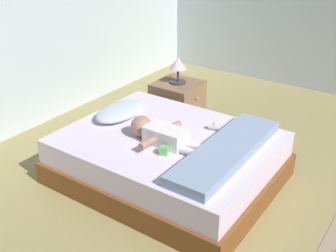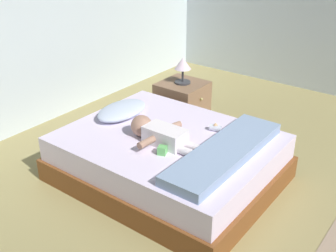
# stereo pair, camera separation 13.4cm
# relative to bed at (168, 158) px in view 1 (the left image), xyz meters

# --- Properties ---
(ground_plane) EXTENTS (8.00, 8.00, 0.00)m
(ground_plane) POSITION_rel_bed_xyz_m (-0.08, -1.13, -0.21)
(ground_plane) COLOR #9F9059
(wall_behind_bed) EXTENTS (8.00, 0.12, 2.52)m
(wall_behind_bed) POSITION_rel_bed_xyz_m (-0.08, 1.87, 1.06)
(wall_behind_bed) COLOR silver
(wall_behind_bed) RESTS_ON ground_plane
(bed) EXTENTS (1.42, 1.79, 0.42)m
(bed) POSITION_rel_bed_xyz_m (0.00, 0.00, 0.00)
(bed) COLOR brown
(bed) RESTS_ON ground_plane
(pillow) EXTENTS (0.55, 0.33, 0.11)m
(pillow) POSITION_rel_bed_xyz_m (0.07, 0.59, 0.27)
(pillow) COLOR silver
(pillow) RESTS_ON bed
(baby) EXTENTS (0.51, 0.68, 0.18)m
(baby) POSITION_rel_bed_xyz_m (-0.12, 0.01, 0.29)
(baby) COLOR white
(baby) RESTS_ON bed
(toothbrush) EXTENTS (0.08, 0.13, 0.02)m
(toothbrush) POSITION_rel_bed_xyz_m (0.12, 0.05, 0.22)
(toothbrush) COLOR blue
(toothbrush) RESTS_ON bed
(nightstand) EXTENTS (0.48, 0.51, 0.45)m
(nightstand) POSITION_rel_bed_xyz_m (1.05, 0.59, 0.02)
(nightstand) COLOR #8B6549
(nightstand) RESTS_ON ground_plane
(lamp) EXTENTS (0.18, 0.18, 0.29)m
(lamp) POSITION_rel_bed_xyz_m (1.05, 0.59, 0.44)
(lamp) COLOR #333338
(lamp) RESTS_ON nightstand
(blanket) EXTENTS (1.28, 0.35, 0.08)m
(blanket) POSITION_rel_bed_xyz_m (0.00, -0.55, 0.25)
(blanket) COLOR #869DC2
(blanket) RESTS_ON bed
(toy_block) EXTENTS (0.08, 0.08, 0.07)m
(toy_block) POSITION_rel_bed_xyz_m (-0.26, -0.14, 0.25)
(toy_block) COLOR #64BB61
(toy_block) RESTS_ON bed
(baby_bottle) EXTENTS (0.07, 0.10, 0.08)m
(baby_bottle) POSITION_rel_bed_xyz_m (0.33, -0.26, 0.25)
(baby_bottle) COLOR white
(baby_bottle) RESTS_ON bed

